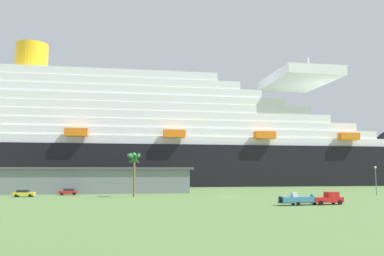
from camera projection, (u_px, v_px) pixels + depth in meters
name	position (u px, v px, depth m)	size (l,w,h in m)	color
ground_plane	(198.00, 191.00, 120.62)	(600.00, 600.00, 0.00)	#4C6B38
cruise_ship	(123.00, 141.00, 162.05)	(294.95, 47.64, 62.97)	black
terminal_building	(90.00, 180.00, 115.34)	(58.29, 30.42, 6.87)	slate
pickup_truck	(328.00, 199.00, 70.46)	(5.67, 2.43, 2.20)	red
small_boat_on_trailer	(301.00, 200.00, 69.13)	(8.42, 2.07, 2.15)	#595960
palm_tree	(134.00, 161.00, 92.06)	(3.56, 3.61, 10.04)	brown
street_lamp	(376.00, 176.00, 98.25)	(0.56, 0.56, 7.03)	slate
parked_car_red_hatchback	(68.00, 192.00, 98.92)	(4.44, 2.16, 1.58)	red
parked_car_yellow_taxi	(24.00, 193.00, 91.84)	(4.71, 2.42, 1.58)	yellow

